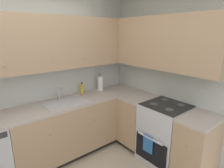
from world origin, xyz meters
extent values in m
cube|color=silver|center=(0.00, 1.52, 1.35)|extent=(3.82, 0.05, 2.69)
cube|color=silver|center=(1.88, 0.00, 1.35)|extent=(0.05, 3.08, 2.69)
cube|color=tan|center=(0.45, 1.19, 0.48)|extent=(1.62, 0.60, 0.79)
cube|color=black|center=(0.45, 1.22, 0.04)|extent=(1.62, 0.54, 0.09)
sphere|color=tan|center=(0.09, 0.88, 0.63)|extent=(0.02, 0.02, 0.02)
sphere|color=tan|center=(0.80, 0.88, 0.63)|extent=(0.02, 0.02, 0.02)
cube|color=#B7A89E|center=(0.45, 1.19, 0.90)|extent=(2.83, 0.60, 0.03)
cube|color=tan|center=(1.56, 0.67, 0.48)|extent=(0.60, 0.45, 0.79)
cube|color=black|center=(1.59, 0.67, 0.04)|extent=(0.54, 0.45, 0.09)
cube|color=tan|center=(1.56, -0.40, 0.48)|extent=(0.60, 0.40, 0.79)
sphere|color=tan|center=(1.25, -0.40, 0.63)|extent=(0.02, 0.02, 0.02)
cube|color=#B7A89E|center=(1.56, 0.67, 0.90)|extent=(0.60, 0.45, 0.03)
cube|color=#B7A89E|center=(1.56, -0.40, 0.90)|extent=(0.60, 0.40, 0.03)
cube|color=silver|center=(1.58, 0.12, 0.46)|extent=(0.64, 0.62, 0.91)
cube|color=black|center=(1.25, 0.12, 0.29)|extent=(0.02, 0.55, 0.38)
cube|color=silver|center=(1.23, 0.12, 0.50)|extent=(0.02, 0.43, 0.02)
cube|color=black|center=(1.58, 0.12, 0.92)|extent=(0.59, 0.60, 0.01)
cube|color=silver|center=(1.88, 0.12, 0.99)|extent=(0.03, 0.60, 0.15)
cylinder|color=#4C4C4C|center=(1.44, -0.02, 0.93)|extent=(0.11, 0.11, 0.01)
cylinder|color=#4C4C4C|center=(1.44, 0.26, 0.93)|extent=(0.11, 0.11, 0.01)
cylinder|color=#4C4C4C|center=(1.72, -0.02, 0.93)|extent=(0.11, 0.11, 0.01)
cylinder|color=#4C4C4C|center=(1.72, 0.26, 0.93)|extent=(0.11, 0.11, 0.01)
cube|color=#2D6BB2|center=(1.23, 0.15, 0.39)|extent=(0.02, 0.17, 0.26)
cube|color=tan|center=(0.29, 1.33, 1.80)|extent=(2.51, 0.32, 0.77)
sphere|color=tan|center=(-0.27, 1.16, 1.56)|extent=(0.02, 0.02, 0.02)
sphere|color=tan|center=(0.84, 1.16, 1.56)|extent=(0.02, 0.02, 0.02)
cube|color=tan|center=(1.70, 0.47, 1.80)|extent=(0.32, 2.04, 0.77)
cube|color=#B7B7BC|center=(0.48, 1.16, 0.92)|extent=(0.65, 0.40, 0.01)
cube|color=gray|center=(0.48, 1.16, 0.87)|extent=(0.60, 0.36, 0.09)
cube|color=#99999E|center=(0.48, 1.16, 0.88)|extent=(0.02, 0.35, 0.06)
cylinder|color=silver|center=(0.48, 1.39, 1.02)|extent=(0.02, 0.02, 0.20)
cylinder|color=silver|center=(0.48, 1.32, 1.11)|extent=(0.02, 0.15, 0.02)
cylinder|color=silver|center=(0.53, 1.39, 0.94)|extent=(0.02, 0.02, 0.06)
cylinder|color=gold|center=(0.88, 1.37, 1.01)|extent=(0.06, 0.06, 0.18)
cylinder|color=#262626|center=(0.88, 1.37, 1.11)|extent=(0.02, 0.02, 0.03)
cylinder|color=white|center=(1.26, 1.35, 1.05)|extent=(0.11, 0.11, 0.27)
cylinder|color=#3F3F3F|center=(1.26, 1.35, 1.07)|extent=(0.02, 0.02, 0.33)
camera|label=1|loc=(-0.66, -1.34, 1.94)|focal=29.77mm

